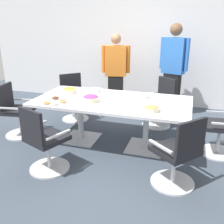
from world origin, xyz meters
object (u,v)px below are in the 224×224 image
Objects in this scene: office_chair_0 at (44,143)px; office_chair_3 at (159,105)px; conference_table at (112,108)px; person_standing_0 at (116,72)px; snack_bowl_candy_mix at (91,98)px; office_chair_4 at (74,100)px; snack_bowl_cookies at (151,108)px; office_chair_1 at (178,156)px; office_chair_2 at (224,129)px; snack_bowl_chips_yellow at (69,90)px; plate_stack at (143,96)px; donut_platter at (55,101)px; person_standing_1 at (173,69)px; napkin_pile at (95,90)px; office_chair_5 at (16,113)px.

office_chair_0 is 2.39m from office_chair_3.
person_standing_0 is at bearing 104.81° from conference_table.
snack_bowl_candy_mix is (-0.90, -1.21, 0.40)m from office_chair_3.
office_chair_4 reaches higher than snack_bowl_cookies.
office_chair_1 and office_chair_3 have the same top height.
office_chair_4 is at bearing 70.10° from office_chair_2.
office_chair_4 is 0.85m from snack_bowl_chips_yellow.
snack_bowl_candy_mix is (-1.37, 0.66, 0.40)m from office_chair_1.
office_chair_0 reaches higher than plate_stack.
person_standing_0 is 4.37× the size of donut_platter.
donut_platter is (-1.46, -0.04, -0.02)m from snack_bowl_cookies.
napkin_pile is at bearing 67.55° from person_standing_1.
office_chair_1 is at bearing 145.10° from office_chair_3.
office_chair_3 is 0.55× the size of person_standing_0.
office_chair_5 is 2.19m from plate_stack.
person_standing_1 is (0.77, 1.72, 0.36)m from conference_table.
office_chair_5 is 1.02m from snack_bowl_chips_yellow.
office_chair_2 is 1.20m from snack_bowl_cookies.
conference_table is at bearing 89.80° from office_chair_2.
snack_bowl_chips_yellow is 1.03× the size of snack_bowl_cookies.
office_chair_0 reaches higher than napkin_pile.
snack_bowl_candy_mix is at bearing 83.96° from office_chair_4.
office_chair_4 is 3.57× the size of snack_bowl_candy_mix.
office_chair_3 is at bearing 92.08° from snack_bowl_cookies.
person_standing_0 is 1.22m from napkin_pile.
person_standing_0 reaches higher than office_chair_2.
office_chair_0 is 3.57× the size of snack_bowl_candy_mix.
person_standing_1 reaches higher than snack_bowl_candy_mix.
snack_bowl_cookies is at bearing 101.95° from office_chair_4.
plate_stack is at bearing 114.71° from office_chair_4.
office_chair_5 is at bearing 116.98° from office_chair_1.
person_standing_1 is at bearing 48.42° from napkin_pile.
person_standing_1 is 2.62m from donut_platter.
snack_bowl_cookies is (2.35, -0.16, 0.38)m from office_chair_5.
office_chair_2 is 0.55× the size of person_standing_0.
office_chair_4 is 4.66× the size of plate_stack.
person_standing_1 is 4.90× the size of donut_platter.
conference_table is 12.30× the size of plate_stack.
person_standing_0 is (0.66, 0.75, 0.46)m from office_chair_4.
person_standing_1 reaches higher than office_chair_3.
conference_table is at bearing 92.61° from office_chair_1.
plate_stack is at bearing 117.21° from office_chair_3.
snack_bowl_cookies is at bearing 133.11° from office_chair_3.
snack_bowl_chips_yellow is (-0.38, -1.45, -0.06)m from person_standing_0.
office_chair_5 is 6.02× the size of napkin_pile.
donut_platter is (-0.19, 0.65, 0.36)m from office_chair_0.
donut_platter is (-1.55, -2.10, -0.22)m from person_standing_1.
snack_bowl_chips_yellow is at bearing 84.47° from office_chair_2.
office_chair_2 and office_chair_5 have the same top height.
napkin_pile is (0.18, 1.41, 0.37)m from office_chair_0.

